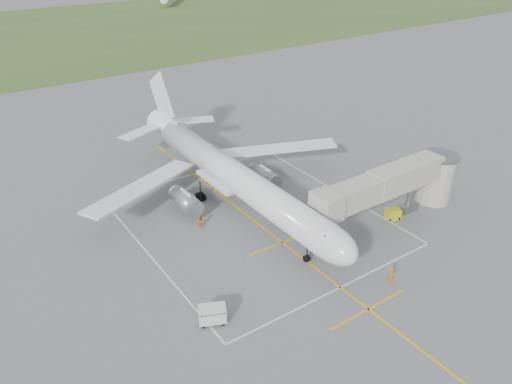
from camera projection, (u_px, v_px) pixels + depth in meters
ground at (237, 207)px, 66.30m from camera, size 700.00×700.00×0.00m
grass_strip at (18, 38)px, 160.08m from camera, size 700.00×120.00×0.02m
apron_markings at (262, 227)px, 62.09m from camera, size 28.20×60.00×0.01m
airliner at (233, 176)px, 64.72m from camera, size 38.93×46.75×13.52m
jet_bridge at (400, 183)px, 62.10m from camera, size 23.40×5.00×7.20m
gpu_unit at (393, 214)px, 63.51m from camera, size 2.16×1.82×1.39m
baggage_cart at (212, 315)px, 46.95m from camera, size 3.01×2.50×1.81m
ramp_worker_nose at (392, 276)px, 51.98m from camera, size 0.85×0.74×1.96m
ramp_worker_wing at (200, 221)px, 61.82m from camera, size 0.95×0.89×1.55m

